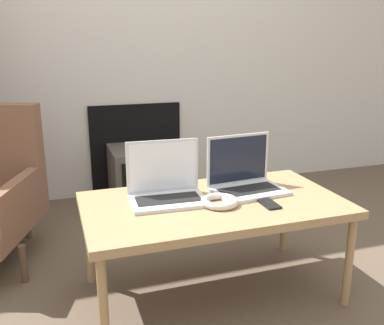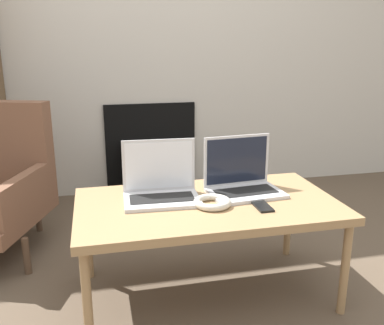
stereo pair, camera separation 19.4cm
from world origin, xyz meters
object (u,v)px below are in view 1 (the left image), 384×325
laptop_right (245,178)px  headphones (220,201)px  laptop_left (166,186)px  tv (143,175)px  phone (269,204)px

laptop_right → headphones: 0.23m
laptop_right → laptop_left: bearing=174.6°
laptop_left → laptop_right: 0.38m
laptop_left → tv: bearing=86.0°
laptop_right → phone: laptop_right is taller
tv → laptop_left: bearing=-96.9°
phone → tv: 1.42m
laptop_left → headphones: (0.20, -0.14, -0.04)m
headphones → tv: size_ratio=0.36×
laptop_left → phone: size_ratio=2.67×
phone → tv: (-0.26, 1.37, -0.26)m
laptop_left → phone: laptop_left is taller
laptop_right → headphones: size_ratio=2.15×
headphones → phone: bearing=-17.6°
tv → headphones: bearing=-87.5°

